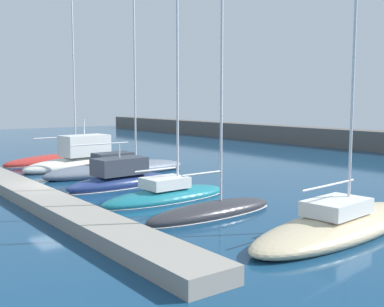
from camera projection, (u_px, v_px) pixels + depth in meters
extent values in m
plane|color=navy|center=(57.00, 194.00, 25.09)|extent=(120.00, 120.00, 0.00)
cube|color=gray|center=(27.00, 192.00, 24.12)|extent=(30.16, 1.84, 0.57)
ellipsoid|color=#B72D28|center=(64.00, 160.00, 37.88)|extent=(2.98, 9.71, 1.13)
ellipsoid|color=silver|center=(64.00, 162.00, 37.90)|extent=(3.01, 9.81, 0.12)
cylinder|color=silver|center=(73.00, 52.00, 37.63)|extent=(0.11, 0.11, 15.91)
cylinder|color=silver|center=(53.00, 138.00, 37.14)|extent=(0.30, 3.19, 0.08)
ellipsoid|color=silver|center=(83.00, 165.00, 34.47)|extent=(3.08, 9.15, 1.32)
ellipsoid|color=black|center=(83.00, 168.00, 34.49)|extent=(3.11, 9.24, 0.12)
cube|color=silver|center=(85.00, 145.00, 34.42)|extent=(2.24, 3.49, 1.49)
cube|color=black|center=(98.00, 141.00, 35.18)|extent=(1.80, 1.00, 0.84)
cylinder|color=silver|center=(84.00, 127.00, 34.28)|extent=(0.08, 0.08, 1.18)
ellipsoid|color=slate|center=(118.00, 170.00, 31.87)|extent=(2.74, 10.35, 1.20)
cylinder|color=silver|center=(134.00, 0.00, 31.48)|extent=(0.12, 0.12, 21.19)
cylinder|color=silver|center=(100.00, 144.00, 30.92)|extent=(0.14, 4.12, 0.09)
cube|color=#333842|center=(113.00, 157.00, 31.56)|extent=(1.48, 2.53, 0.59)
ellipsoid|color=navy|center=(121.00, 183.00, 27.08)|extent=(2.41, 6.82, 0.99)
ellipsoid|color=silver|center=(121.00, 187.00, 27.10)|extent=(2.44, 6.88, 0.12)
cube|color=#333842|center=(120.00, 166.00, 26.94)|extent=(1.85, 3.06, 0.95)
cube|color=black|center=(135.00, 162.00, 27.63)|extent=(1.51, 0.85, 0.53)
cylinder|color=silver|center=(119.00, 151.00, 26.84)|extent=(0.08, 0.08, 0.80)
ellipsoid|color=#19707F|center=(166.00, 197.00, 23.68)|extent=(2.62, 7.28, 0.91)
ellipsoid|color=silver|center=(166.00, 199.00, 23.69)|extent=(2.65, 7.35, 0.12)
cylinder|color=silver|center=(177.00, 58.00, 23.38)|extent=(0.12, 0.12, 12.72)
cylinder|color=silver|center=(156.00, 170.00, 23.13)|extent=(0.19, 2.39, 0.08)
cube|color=silver|center=(165.00, 183.00, 23.54)|extent=(1.68, 2.19, 0.53)
ellipsoid|color=#2D2D33|center=(212.00, 212.00, 20.39)|extent=(1.86, 6.71, 0.87)
ellipsoid|color=silver|center=(212.00, 215.00, 20.40)|extent=(1.88, 6.77, 0.12)
cylinder|color=silver|center=(222.00, 80.00, 20.09)|extent=(0.11, 0.11, 10.31)
cylinder|color=silver|center=(202.00, 173.00, 19.87)|extent=(0.14, 2.12, 0.08)
ellipsoid|color=beige|center=(340.00, 226.00, 17.78)|extent=(3.92, 10.30, 1.04)
cylinder|color=silver|center=(329.00, 185.00, 17.01)|extent=(0.43, 3.34, 0.08)
cube|color=silver|center=(337.00, 207.00, 17.48)|extent=(1.87, 2.69, 0.55)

